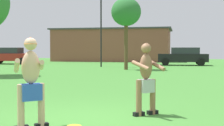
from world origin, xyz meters
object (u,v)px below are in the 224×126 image
at_px(player_with_cap, 31,79).
at_px(player_in_gray, 146,78).
at_px(car_black_near_post, 183,56).
at_px(tree_right_field, 126,13).
at_px(car_red_mid_lot, 10,55).
at_px(lamp_post, 101,22).
at_px(frisbee, 74,126).

distance_m(player_with_cap, player_in_gray, 2.61).
relative_size(car_black_near_post, tree_right_field, 0.86).
xyz_separation_m(player_in_gray, car_black_near_post, (1.03, 21.94, -0.02)).
relative_size(car_red_mid_lot, lamp_post, 0.75).
bearing_deg(car_black_near_post, lamp_post, -150.11).
bearing_deg(car_black_near_post, player_in_gray, -92.68).
distance_m(player_in_gray, lamp_post, 19.19).
bearing_deg(player_in_gray, lamp_post, 107.03).
height_order(player_in_gray, tree_right_field, tree_right_field).
relative_size(frisbee, car_black_near_post, 0.07).
distance_m(car_red_mid_lot, lamp_post, 10.49).
xyz_separation_m(car_black_near_post, lamp_post, (-6.59, -3.79, 2.79)).
bearing_deg(player_in_gray, car_black_near_post, 87.32).
xyz_separation_m(car_black_near_post, tree_right_field, (-4.03, -6.75, 3.19)).
xyz_separation_m(frisbee, tree_right_field, (-1.76, 16.58, 4.00)).
relative_size(frisbee, lamp_post, 0.05).
height_order(frisbee, tree_right_field, tree_right_field).
relative_size(player_with_cap, car_red_mid_lot, 0.39).
xyz_separation_m(lamp_post, tree_right_field, (2.56, -2.96, 0.40)).
relative_size(car_red_mid_lot, tree_right_field, 0.88).
bearing_deg(player_with_cap, car_black_near_post, 82.77).
bearing_deg(tree_right_field, player_in_gray, -78.82).
height_order(player_in_gray, lamp_post, lamp_post).
bearing_deg(player_in_gray, player_with_cap, -139.25).
xyz_separation_m(car_red_mid_lot, tree_right_field, (12.28, -5.72, 3.19)).
distance_m(frisbee, car_red_mid_lot, 26.37).
bearing_deg(car_red_mid_lot, player_with_cap, -59.52).
distance_m(frisbee, car_black_near_post, 23.45).
height_order(player_with_cap, lamp_post, lamp_post).
height_order(car_red_mid_lot, lamp_post, lamp_post).
distance_m(frisbee, lamp_post, 20.34).
distance_m(player_with_cap, car_red_mid_lot, 26.24).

